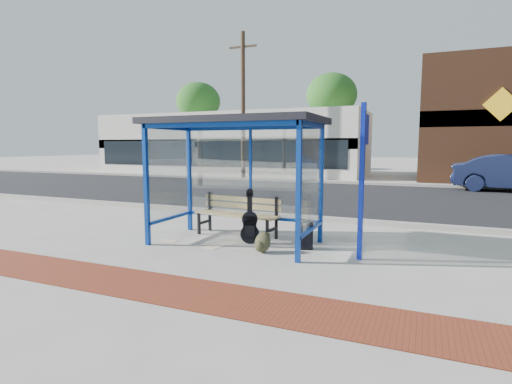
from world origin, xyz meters
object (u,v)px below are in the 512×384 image
at_px(suitcase, 304,235).
at_px(backpack, 262,243).
at_px(bench, 238,213).
at_px(guitar_bag, 250,225).

distance_m(suitcase, backpack, 0.81).
bearing_deg(bench, guitar_bag, -39.19).
relative_size(bench, guitar_bag, 1.87).
distance_m(guitar_bag, backpack, 0.75).
bearing_deg(bench, backpack, -40.81).
relative_size(guitar_bag, backpack, 2.75).
xyz_separation_m(bench, backpack, (0.96, -1.02, -0.32)).
distance_m(guitar_bag, suitcase, 1.10).
distance_m(bench, suitcase, 1.67).
xyz_separation_m(guitar_bag, backpack, (0.48, -0.54, -0.19)).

